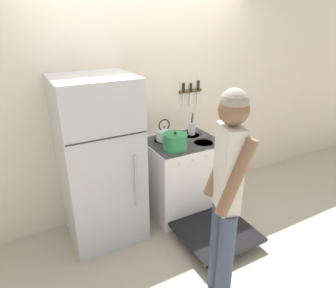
{
  "coord_description": "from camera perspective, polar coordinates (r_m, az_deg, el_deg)",
  "views": [
    {
      "loc": [
        -1.34,
        -3.0,
        2.17
      ],
      "look_at": [
        0.02,
        -0.48,
        0.97
      ],
      "focal_mm": 32.0,
      "sensor_mm": 36.0,
      "label": 1
    }
  ],
  "objects": [
    {
      "name": "stove_range",
      "position": [
        3.54,
        3.09,
        -6.4
      ],
      "size": [
        0.82,
        1.38,
        0.89
      ],
      "color": "white",
      "rests_on": "ground_plane"
    },
    {
      "name": "dutch_oven_pot",
      "position": [
        3.15,
        1.35,
        0.51
      ],
      "size": [
        0.3,
        0.26,
        0.2
      ],
      "color": "#237A42",
      "rests_on": "stove_range"
    },
    {
      "name": "tea_kettle",
      "position": [
        3.38,
        -0.7,
        1.95
      ],
      "size": [
        0.23,
        0.18,
        0.25
      ],
      "color": "silver",
      "rests_on": "stove_range"
    },
    {
      "name": "wall_back",
      "position": [
        3.43,
        -4.49,
        7.64
      ],
      "size": [
        10.0,
        0.06,
        2.55
      ],
      "color": "beige",
      "rests_on": "ground_plane"
    },
    {
      "name": "wall_knife_strip",
      "position": [
        3.64,
        4.36,
        10.12
      ],
      "size": [
        0.31,
        0.03,
        0.31
      ],
      "color": "brown"
    },
    {
      "name": "refrigerator",
      "position": [
        3.05,
        -12.76,
        -3.43
      ],
      "size": [
        0.73,
        0.7,
        1.7
      ],
      "color": "#B7BABF",
      "rests_on": "ground_plane"
    },
    {
      "name": "person",
      "position": [
        2.25,
        11.08,
        -8.81
      ],
      "size": [
        0.35,
        0.41,
        1.76
      ],
      "rotation": [
        0.0,
        0.0,
        1.28
      ],
      "color": "#38425B",
      "rests_on": "ground_plane"
    },
    {
      "name": "ground_plane",
      "position": [
        3.93,
        -3.73,
        -10.7
      ],
      "size": [
        14.0,
        14.0,
        0.0
      ],
      "primitive_type": "plane",
      "color": "#B2A893"
    },
    {
      "name": "utensil_jar",
      "position": [
        3.56,
        4.58,
        3.01
      ],
      "size": [
        0.08,
        0.08,
        0.27
      ],
      "color": "#B7BABF",
      "rests_on": "stove_range"
    }
  ]
}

